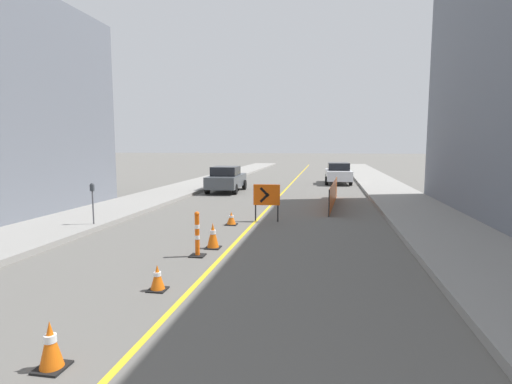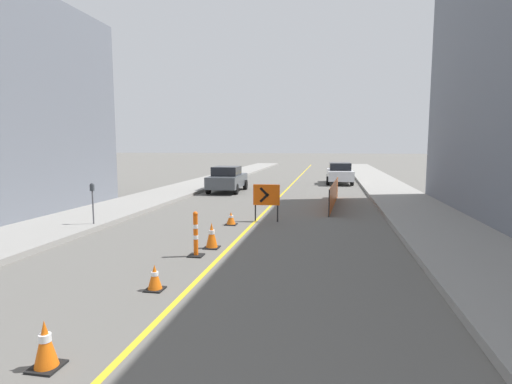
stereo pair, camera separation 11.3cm
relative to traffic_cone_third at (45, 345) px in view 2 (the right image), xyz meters
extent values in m
cube|color=gold|center=(0.83, 22.73, -0.32)|extent=(0.12, 66.02, 0.01)
cube|color=gray|center=(-5.70, 22.73, -0.23)|extent=(3.15, 66.02, 0.18)
cube|color=gray|center=(7.37, 22.73, -0.23)|extent=(3.15, 66.02, 0.18)
cube|color=black|center=(0.00, 0.00, -0.31)|extent=(0.38, 0.38, 0.03)
cone|color=orange|center=(0.00, 0.00, 0.02)|extent=(0.31, 0.31, 0.62)
cylinder|color=white|center=(0.00, 0.00, 0.09)|extent=(0.16, 0.16, 0.10)
cube|color=black|center=(0.18, 2.92, -0.31)|extent=(0.36, 0.36, 0.03)
cone|color=orange|center=(0.18, 2.92, -0.04)|extent=(0.29, 0.29, 0.50)
cylinder|color=white|center=(0.18, 2.92, 0.01)|extent=(0.15, 0.15, 0.08)
cube|color=black|center=(0.35, 6.31, -0.31)|extent=(0.42, 0.42, 0.03)
cone|color=orange|center=(0.35, 6.31, 0.06)|extent=(0.34, 0.34, 0.70)
cylinder|color=white|center=(0.35, 6.31, 0.14)|extent=(0.17, 0.17, 0.11)
cube|color=black|center=(0.07, 9.64, -0.31)|extent=(0.42, 0.42, 0.03)
cone|color=orange|center=(0.07, 9.64, -0.07)|extent=(0.34, 0.34, 0.45)
cylinder|color=white|center=(0.07, 9.64, -0.01)|extent=(0.17, 0.17, 0.07)
cube|color=black|center=(0.18, 5.43, -0.30)|extent=(0.38, 0.38, 0.04)
cylinder|color=#EF560C|center=(0.18, 5.43, 0.24)|extent=(0.12, 0.12, 1.06)
cylinder|color=white|center=(0.18, 5.43, 0.19)|extent=(0.13, 0.13, 0.11)
cylinder|color=white|center=(0.18, 5.43, 0.47)|extent=(0.13, 0.13, 0.11)
sphere|color=#EF560C|center=(0.18, 5.43, 0.81)|extent=(0.13, 0.13, 0.13)
cube|color=#EF560C|center=(1.25, 10.54, 0.70)|extent=(1.01, 0.13, 0.79)
cube|color=black|center=(1.17, 10.50, 0.81)|extent=(0.37, 0.05, 0.37)
cube|color=black|center=(1.17, 10.50, 0.59)|extent=(0.37, 0.05, 0.37)
cylinder|color=black|center=(0.82, 10.54, -0.01)|extent=(0.06, 0.06, 0.63)
cylinder|color=black|center=(1.68, 10.54, -0.01)|extent=(0.06, 0.06, 0.63)
cube|color=#EF560C|center=(3.81, 15.09, 0.24)|extent=(0.46, 6.45, 1.13)
cylinder|color=#262626|center=(3.60, 11.87, 0.24)|extent=(0.05, 0.05, 1.13)
cylinder|color=#262626|center=(4.03, 18.31, 0.24)|extent=(0.05, 0.05, 1.13)
cube|color=#474C51|center=(-2.70, 19.84, 0.36)|extent=(1.94, 4.36, 0.72)
cube|color=black|center=(-2.70, 19.63, 0.99)|extent=(1.59, 1.99, 0.55)
cylinder|color=black|center=(-3.56, 21.18, 0.00)|extent=(0.24, 0.65, 0.64)
cylinder|color=black|center=(-1.85, 21.18, 0.00)|extent=(0.24, 0.65, 0.64)
cylinder|color=black|center=(-3.56, 18.51, 0.00)|extent=(0.24, 0.65, 0.64)
cylinder|color=black|center=(-1.85, 18.51, 0.00)|extent=(0.24, 0.65, 0.64)
cube|color=silver|center=(4.33, 26.43, 0.36)|extent=(1.96, 4.37, 0.72)
cube|color=black|center=(4.33, 26.21, 0.99)|extent=(1.60, 1.99, 0.55)
cylinder|color=black|center=(3.48, 27.76, 0.00)|extent=(0.24, 0.65, 0.64)
cylinder|color=black|center=(5.19, 27.76, 0.00)|extent=(0.24, 0.65, 0.64)
cylinder|color=black|center=(3.48, 25.09, 0.00)|extent=(0.24, 0.65, 0.64)
cylinder|color=black|center=(5.19, 25.09, 0.00)|extent=(0.24, 0.65, 0.64)
cylinder|color=#4C4C51|center=(-4.48, 8.10, 0.43)|extent=(0.05, 0.05, 1.16)
cube|color=#33383D|center=(-4.48, 8.10, 1.12)|extent=(0.12, 0.10, 0.22)
sphere|color=#33383D|center=(-4.48, 8.10, 1.23)|extent=(0.11, 0.11, 0.11)
camera|label=1|loc=(3.49, -4.36, 2.58)|focal=28.00mm
camera|label=2|loc=(3.60, -4.34, 2.58)|focal=28.00mm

